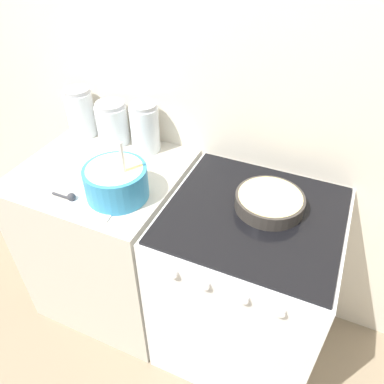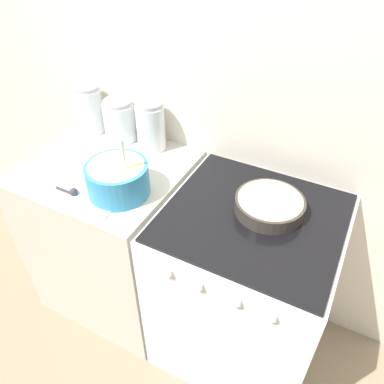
% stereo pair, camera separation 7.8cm
% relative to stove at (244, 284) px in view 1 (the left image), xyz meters
% --- Properties ---
extents(ground_plane, '(12.00, 12.00, 0.00)m').
position_rel_stove_xyz_m(ground_plane, '(-0.38, -0.34, -0.46)').
color(ground_plane, gray).
extents(wall_back, '(4.48, 0.05, 2.40)m').
position_rel_stove_xyz_m(wall_back, '(-0.38, 0.37, 0.74)').
color(wall_back, beige).
rests_on(wall_back, ground_plane).
extents(countertop_cabinet, '(0.74, 0.68, 0.92)m').
position_rel_stove_xyz_m(countertop_cabinet, '(-0.75, 0.00, 0.00)').
color(countertop_cabinet, beige).
rests_on(countertop_cabinet, ground_plane).
extents(stove, '(0.72, 0.70, 0.92)m').
position_rel_stove_xyz_m(stove, '(0.00, 0.00, 0.00)').
color(stove, silver).
rests_on(stove, ground_plane).
extents(mixing_bowl, '(0.26, 0.26, 0.27)m').
position_rel_stove_xyz_m(mixing_bowl, '(-0.56, -0.13, 0.54)').
color(mixing_bowl, '#338CBF').
rests_on(mixing_bowl, countertop_cabinet).
extents(baking_pan, '(0.28, 0.28, 0.06)m').
position_rel_stove_xyz_m(baking_pan, '(0.04, 0.06, 0.49)').
color(baking_pan, '#38332D').
rests_on(baking_pan, stove).
extents(storage_jar_left, '(0.14, 0.14, 0.25)m').
position_rel_stove_xyz_m(storage_jar_left, '(-1.01, 0.24, 0.57)').
color(storage_jar_left, silver).
rests_on(storage_jar_left, countertop_cabinet).
extents(storage_jar_middle, '(0.16, 0.16, 0.21)m').
position_rel_stove_xyz_m(storage_jar_middle, '(-0.82, 0.24, 0.55)').
color(storage_jar_middle, silver).
rests_on(storage_jar_middle, countertop_cabinet).
extents(storage_jar_right, '(0.14, 0.14, 0.24)m').
position_rel_stove_xyz_m(storage_jar_right, '(-0.63, 0.24, 0.56)').
color(storage_jar_right, silver).
rests_on(storage_jar_right, countertop_cabinet).
extents(tin_can, '(0.06, 0.06, 0.11)m').
position_rel_stove_xyz_m(tin_can, '(-0.72, -0.02, 0.51)').
color(tin_can, beige).
rests_on(tin_can, countertop_cabinet).
extents(recipe_page, '(0.24, 0.25, 0.01)m').
position_rel_stove_xyz_m(recipe_page, '(-0.63, -0.20, 0.46)').
color(recipe_page, white).
rests_on(recipe_page, countertop_cabinet).
extents(measuring_spoon, '(0.12, 0.04, 0.04)m').
position_rel_stove_xyz_m(measuring_spoon, '(-0.73, -0.23, 0.48)').
color(measuring_spoon, '#333338').
rests_on(measuring_spoon, countertop_cabinet).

